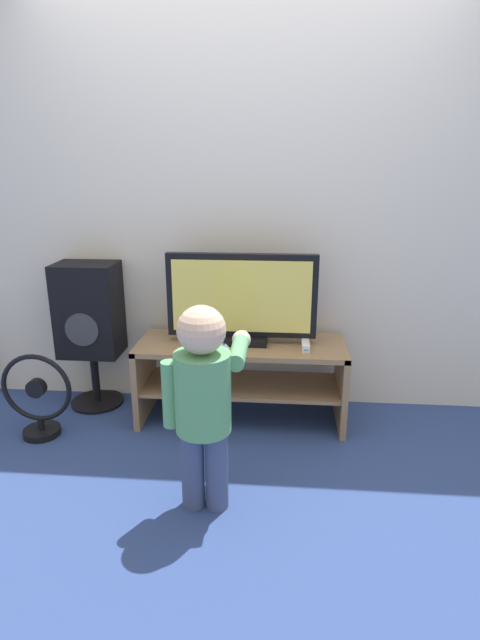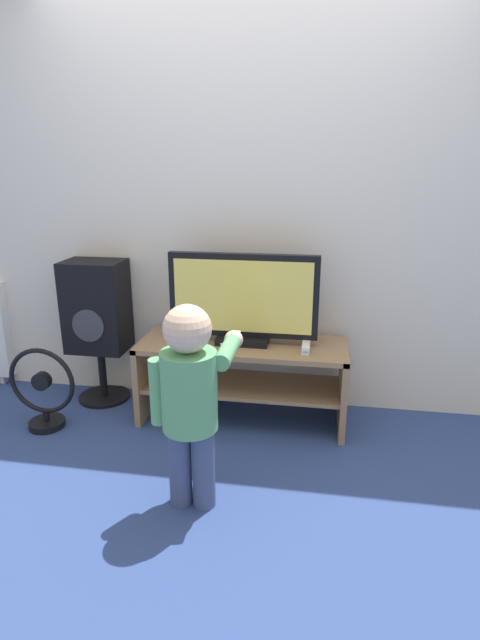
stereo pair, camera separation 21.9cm
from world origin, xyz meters
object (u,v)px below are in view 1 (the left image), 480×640
(remote_secondary, at_px, (224,347))
(floor_fan, at_px, (38,399))
(speaker_tower, at_px, (89,314))
(game_console, at_px, (305,345))
(child, at_px, (204,393))
(television, at_px, (242,300))
(remote_primary, at_px, (188,348))

(remote_secondary, height_order, floor_fan, remote_secondary)
(speaker_tower, relative_size, floor_fan, 1.86)
(game_console, xyz_separation_m, remote_secondary, (-0.47, -0.04, -0.01))
(game_console, relative_size, remote_secondary, 1.27)
(child, bearing_deg, floor_fan, 153.07)
(child, bearing_deg, game_console, 58.84)
(television, bearing_deg, child, -96.29)
(game_console, bearing_deg, remote_primary, -173.52)
(child, bearing_deg, remote_primary, 106.12)
(remote_primary, relative_size, remote_secondary, 0.96)
(game_console, relative_size, child, 0.18)
(game_console, bearing_deg, speaker_tower, 172.51)
(television, bearing_deg, remote_secondary, -127.41)
(remote_secondary, bearing_deg, floor_fan, -169.14)
(remote_primary, bearing_deg, speaker_tower, 159.27)
(remote_secondary, height_order, speaker_tower, speaker_tower)
(game_console, relative_size, floor_fan, 0.34)
(game_console, xyz_separation_m, remote_primary, (-0.67, -0.08, -0.01))
(game_console, relative_size, remote_primary, 1.33)
(child, relative_size, speaker_tower, 1.03)
(remote_secondary, relative_size, speaker_tower, 0.14)
(remote_secondary, bearing_deg, game_console, 5.35)
(remote_primary, height_order, child, child)
(remote_primary, xyz_separation_m, remote_secondary, (0.21, 0.03, 0.00))
(child, xyz_separation_m, floor_fan, (-1.05, 0.53, -0.34))
(television, xyz_separation_m, child, (-0.09, -0.86, -0.19))
(remote_primary, height_order, speaker_tower, speaker_tower)
(floor_fan, bearing_deg, speaker_tower, 67.11)
(game_console, height_order, child, child)
(game_console, height_order, remote_primary, game_console)
(speaker_tower, bearing_deg, game_console, -7.49)
(game_console, height_order, speaker_tower, speaker_tower)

